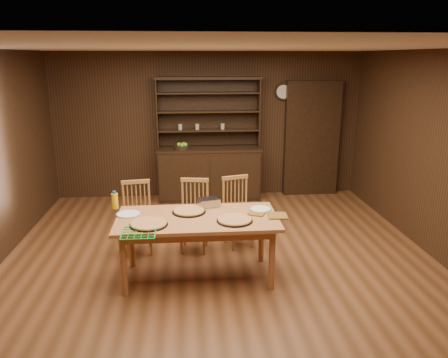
{
  "coord_description": "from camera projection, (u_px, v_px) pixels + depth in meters",
  "views": [
    {
      "loc": [
        -0.38,
        -4.87,
        2.5
      ],
      "look_at": [
        0.07,
        0.4,
        1.02
      ],
      "focal_mm": 35.0,
      "sensor_mm": 36.0,
      "label": 1
    }
  ],
  "objects": [
    {
      "name": "floor",
      "position": [
        221.0,
        267.0,
        5.38
      ],
      "size": [
        6.0,
        6.0,
        0.0
      ],
      "primitive_type": "plane",
      "color": "brown",
      "rests_on": "ground"
    },
    {
      "name": "room_shell",
      "position": [
        221.0,
        141.0,
        4.95
      ],
      "size": [
        6.0,
        6.0,
        6.0
      ],
      "color": "white",
      "rests_on": "floor"
    },
    {
      "name": "china_hutch",
      "position": [
        209.0,
        167.0,
        7.86
      ],
      "size": [
        1.84,
        0.52,
        2.17
      ],
      "color": "black",
      "rests_on": "floor"
    },
    {
      "name": "doorway",
      "position": [
        311.0,
        139.0,
        8.03
      ],
      "size": [
        1.0,
        0.18,
        2.1
      ],
      "primitive_type": "cube",
      "color": "black",
      "rests_on": "floor"
    },
    {
      "name": "wall_clock",
      "position": [
        283.0,
        92.0,
        7.81
      ],
      "size": [
        0.3,
        0.05,
        0.3
      ],
      "color": "black",
      "rests_on": "room_shell"
    },
    {
      "name": "dining_table",
      "position": [
        197.0,
        224.0,
        4.97
      ],
      "size": [
        1.83,
        0.91,
        0.75
      ],
      "color": "#B26C3D",
      "rests_on": "floor"
    },
    {
      "name": "chair_left",
      "position": [
        138.0,
        215.0,
        5.73
      ],
      "size": [
        0.44,
        0.42,
        0.95
      ],
      "rotation": [
        0.0,
        0.0,
        0.14
      ],
      "color": "#B77F3F",
      "rests_on": "floor"
    },
    {
      "name": "chair_center",
      "position": [
        194.0,
        213.0,
        5.8
      ],
      "size": [
        0.45,
        0.43,
        0.96
      ],
      "rotation": [
        0.0,
        0.0,
        -0.16
      ],
      "color": "#B77F3F",
      "rests_on": "floor"
    },
    {
      "name": "chair_right",
      "position": [
        237.0,
        209.0,
        5.94
      ],
      "size": [
        0.47,
        0.46,
        0.95
      ],
      "rotation": [
        0.0,
        0.0,
        0.27
      ],
      "color": "#B77F3F",
      "rests_on": "floor"
    },
    {
      "name": "pizza_left",
      "position": [
        149.0,
        224.0,
        4.7
      ],
      "size": [
        0.41,
        0.41,
        0.04
      ],
      "color": "black",
      "rests_on": "dining_table"
    },
    {
      "name": "pizza_right",
      "position": [
        235.0,
        220.0,
        4.81
      ],
      "size": [
        0.4,
        0.4,
        0.04
      ],
      "color": "black",
      "rests_on": "dining_table"
    },
    {
      "name": "pizza_center",
      "position": [
        189.0,
        211.0,
        5.09
      ],
      "size": [
        0.39,
        0.39,
        0.04
      ],
      "color": "black",
      "rests_on": "dining_table"
    },
    {
      "name": "cooling_rack",
      "position": [
        139.0,
        233.0,
        4.49
      ],
      "size": [
        0.36,
        0.36,
        0.02
      ],
      "primitive_type": null,
      "rotation": [
        0.0,
        0.0,
        0.06
      ],
      "color": "#0CA72B",
      "rests_on": "dining_table"
    },
    {
      "name": "plate_left",
      "position": [
        129.0,
        214.0,
        5.02
      ],
      "size": [
        0.28,
        0.28,
        0.02
      ],
      "color": "white",
      "rests_on": "dining_table"
    },
    {
      "name": "plate_right",
      "position": [
        260.0,
        209.0,
        5.18
      ],
      "size": [
        0.26,
        0.26,
        0.02
      ],
      "color": "white",
      "rests_on": "dining_table"
    },
    {
      "name": "foil_dish",
      "position": [
        208.0,
        202.0,
        5.29
      ],
      "size": [
        0.29,
        0.24,
        0.1
      ],
      "primitive_type": "cube",
      "rotation": [
        0.0,
        0.0,
        0.28
      ],
      "color": "silver",
      "rests_on": "dining_table"
    },
    {
      "name": "juice_bottle",
      "position": [
        115.0,
        201.0,
        5.2
      ],
      "size": [
        0.08,
        0.08,
        0.22
      ],
      "color": "yellow",
      "rests_on": "dining_table"
    },
    {
      "name": "pot_holder_a",
      "position": [
        278.0,
        216.0,
        4.96
      ],
      "size": [
        0.23,
        0.23,
        0.02
      ],
      "primitive_type": "cube",
      "rotation": [
        0.0,
        0.0,
        -0.08
      ],
      "color": "red",
      "rests_on": "dining_table"
    },
    {
      "name": "pot_holder_b",
      "position": [
        257.0,
        213.0,
        5.05
      ],
      "size": [
        0.25,
        0.25,
        0.01
      ],
      "primitive_type": "cube",
      "rotation": [
        0.0,
        0.0,
        -0.44
      ],
      "color": "red",
      "rests_on": "dining_table"
    },
    {
      "name": "fruit_bowl",
      "position": [
        182.0,
        147.0,
        7.65
      ],
      "size": [
        0.28,
        0.28,
        0.12
      ],
      "color": "black",
      "rests_on": "china_hutch"
    }
  ]
}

